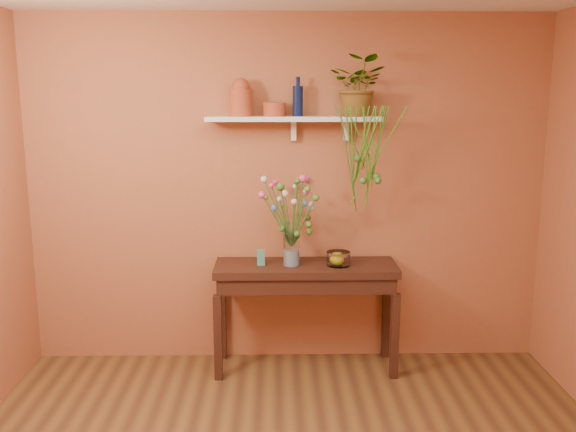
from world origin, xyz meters
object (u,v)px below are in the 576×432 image
blue_bottle (298,100)px  sideboard (306,280)px  glass_vase (291,251)px  spider_plant (359,86)px  glass_bowl (338,259)px  bouquet (293,203)px  terracotta_jug (241,98)px

blue_bottle → sideboard: bearing=-66.0°
sideboard → glass_vase: size_ratio=5.42×
glass_vase → spider_plant: bearing=12.6°
sideboard → spider_plant: (0.39, 0.09, 1.44)m
spider_plant → glass_bowl: size_ratio=2.50×
bouquet → sideboard: bearing=19.5°
spider_plant → bouquet: size_ratio=0.81×
sideboard → bouquet: (-0.10, -0.04, 0.60)m
sideboard → blue_bottle: bearing=114.0°
sideboard → blue_bottle: blue_bottle is taller
spider_plant → terracotta_jug: bearing=178.9°
bouquet → glass_vase: bearing=125.3°
terracotta_jug → spider_plant: size_ratio=0.63×
spider_plant → glass_vase: 1.32m
sideboard → spider_plant: spider_plant is taller
terracotta_jug → glass_vase: terracotta_jug is taller
sideboard → glass_vase: (-0.11, -0.02, 0.23)m
glass_vase → bouquet: 0.37m
terracotta_jug → spider_plant: (0.87, -0.02, 0.09)m
terracotta_jug → blue_bottle: (0.42, 0.03, -0.02)m
glass_vase → glass_bowl: bearing=-2.0°
terracotta_jug → bouquet: size_ratio=0.51×
spider_plant → glass_bowl: spider_plant is taller
spider_plant → bouquet: bearing=-165.9°
spider_plant → glass_bowl: (-0.15, -0.12, -1.28)m
terracotta_jug → glass_vase: (0.37, -0.13, -1.13)m
spider_plant → glass_bowl: 1.29m
blue_bottle → terracotta_jug: bearing=-176.1°
bouquet → glass_bowl: bearing=0.0°
sideboard → terracotta_jug: bearing=167.7°
sideboard → glass_bowl: (0.24, -0.04, 0.17)m
glass_vase → bouquet: bouquet is taller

